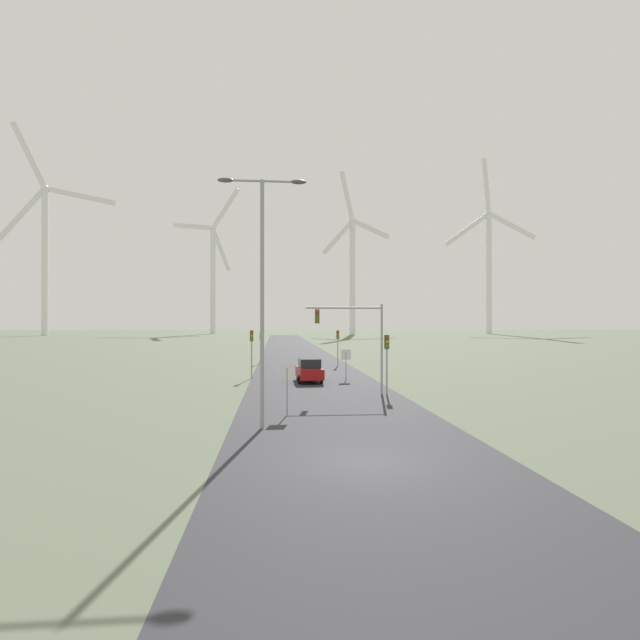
{
  "coord_description": "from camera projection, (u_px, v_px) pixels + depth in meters",
  "views": [
    {
      "loc": [
        -2.99,
        -16.37,
        4.62
      ],
      "look_at": [
        0.0,
        17.26,
        4.8
      ],
      "focal_mm": 28.0,
      "sensor_mm": 36.0,
      "label": 1
    }
  ],
  "objects": [
    {
      "name": "wind_turbine_center",
      "position": [
        352.0,
        264.0,
        188.63
      ],
      "size": [
        28.39,
        15.19,
        61.4
      ],
      "color": "white",
      "rests_on": "ground"
    },
    {
      "name": "traffic_light_post_near_left",
      "position": [
        252.0,
        343.0,
        41.12
      ],
      "size": [
        0.28,
        0.34,
        3.98
      ],
      "color": "#93999E",
      "rests_on": "ground"
    },
    {
      "name": "traffic_light_post_mid_right",
      "position": [
        338.0,
        340.0,
        52.98
      ],
      "size": [
        0.28,
        0.33,
        3.8
      ],
      "color": "#93999E",
      "rests_on": "ground"
    },
    {
      "name": "wind_turbine_far_left",
      "position": [
        45.0,
        244.0,
        176.73
      ],
      "size": [
        34.0,
        18.06,
        74.18
      ],
      "color": "white",
      "rests_on": "ground"
    },
    {
      "name": "streetlamp",
      "position": [
        262.0,
        273.0,
        21.71
      ],
      "size": [
        3.87,
        0.32,
        10.9
      ],
      "color": "#93999E",
      "rests_on": "ground"
    },
    {
      "name": "wind_turbine_left",
      "position": [
        213.0,
        268.0,
        205.27
      ],
      "size": [
        28.96,
        12.88,
        59.43
      ],
      "color": "white",
      "rests_on": "ground"
    },
    {
      "name": "stop_sign_near",
      "position": [
        287.0,
        379.0,
        24.75
      ],
      "size": [
        0.81,
        0.07,
        2.56
      ],
      "color": "#93999E",
      "rests_on": "ground"
    },
    {
      "name": "traffic_light_mast_overhead",
      "position": [
        355.0,
        329.0,
        32.07
      ],
      "size": [
        5.01,
        0.34,
        5.82
      ],
      "color": "#93999E",
      "rests_on": "ground"
    },
    {
      "name": "traffic_light_post_mid_left",
      "position": [
        261.0,
        341.0,
        56.16
      ],
      "size": [
        0.28,
        0.33,
        3.52
      ],
      "color": "#93999E",
      "rests_on": "ground"
    },
    {
      "name": "ground_plane",
      "position": [
        366.0,
        462.0,
        16.55
      ],
      "size": [
        600.0,
        600.0,
        0.0
      ],
      "primitive_type": "plane",
      "color": "#5B6651"
    },
    {
      "name": "wind_turbine_right",
      "position": [
        489.0,
        259.0,
        202.54
      ],
      "size": [
        39.55,
        3.12,
        71.45
      ],
      "color": "white",
      "rests_on": "ground"
    },
    {
      "name": "stop_sign_far",
      "position": [
        346.0,
        359.0,
        39.99
      ],
      "size": [
        0.81,
        0.07,
        2.45
      ],
      "color": "#93999E",
      "rests_on": "ground"
    },
    {
      "name": "traffic_light_post_near_right",
      "position": [
        387.0,
        351.0,
        31.62
      ],
      "size": [
        0.28,
        0.33,
        3.84
      ],
      "color": "#93999E",
      "rests_on": "ground"
    },
    {
      "name": "car_approaching",
      "position": [
        309.0,
        370.0,
        38.71
      ],
      "size": [
        2.01,
        4.19,
        1.83
      ],
      "color": "maroon",
      "rests_on": "ground"
    },
    {
      "name": "road_surface",
      "position": [
        299.0,
        358.0,
        64.36
      ],
      "size": [
        10.0,
        240.0,
        0.01
      ],
      "color": "#2D2D33",
      "rests_on": "ground"
    }
  ]
}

